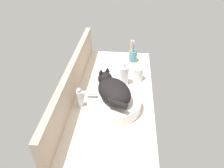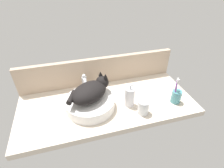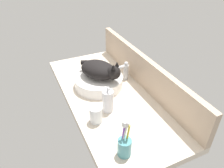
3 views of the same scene
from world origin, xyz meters
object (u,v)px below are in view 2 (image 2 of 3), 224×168
(soap_dispenser, at_px, (130,97))
(toothbrush_cup, at_px, (176,96))
(faucet, at_px, (85,82))
(sink_basin, at_px, (90,103))
(water_glass, at_px, (143,108))
(cat, at_px, (91,91))

(soap_dispenser, relative_size, toothbrush_cup, 0.89)
(soap_dispenser, bearing_deg, faucet, 137.20)
(faucet, distance_m, soap_dispenser, 0.36)
(toothbrush_cup, bearing_deg, soap_dispenser, 169.74)
(sink_basin, height_order, toothbrush_cup, toothbrush_cup)
(soap_dispenser, relative_size, water_glass, 1.76)
(toothbrush_cup, xyz_separation_m, water_glass, (-0.26, -0.04, -0.01))
(sink_basin, height_order, water_glass, water_glass)
(toothbrush_cup, bearing_deg, cat, 168.84)
(soap_dispenser, distance_m, toothbrush_cup, 0.32)
(toothbrush_cup, relative_size, water_glass, 1.97)
(faucet, height_order, toothbrush_cup, toothbrush_cup)
(sink_basin, relative_size, water_glass, 3.42)
(faucet, height_order, soap_dispenser, soap_dispenser)
(toothbrush_cup, height_order, water_glass, toothbrush_cup)
(cat, bearing_deg, water_glass, -26.23)
(cat, xyz_separation_m, soap_dispenser, (0.25, -0.05, -0.06))
(sink_basin, bearing_deg, toothbrush_cup, -10.18)
(sink_basin, height_order, soap_dispenser, soap_dispenser)
(soap_dispenser, bearing_deg, toothbrush_cup, -10.26)
(sink_basin, relative_size, toothbrush_cup, 1.73)
(sink_basin, xyz_separation_m, soap_dispenser, (0.26, -0.05, 0.03))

